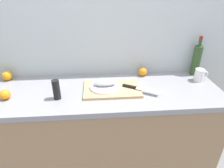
{
  "coord_description": "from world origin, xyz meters",
  "views": [
    {
      "loc": [
        0.04,
        -1.32,
        1.67
      ],
      "look_at": [
        0.14,
        0.0,
        0.95
      ],
      "focal_mm": 31.16,
      "sensor_mm": 36.0,
      "label": 1
    }
  ],
  "objects": [
    {
      "name": "wine_bottle",
      "position": [
        0.91,
        0.23,
        1.04
      ],
      "size": [
        0.07,
        0.07,
        0.35
      ],
      "color": "#2D4723",
      "rests_on": "kitchen_counter"
    },
    {
      "name": "orange_1",
      "position": [
        -0.74,
        0.24,
        0.94
      ],
      "size": [
        0.08,
        0.08,
        0.08
      ],
      "primitive_type": "sphere",
      "color": "orange",
      "rests_on": "kitchen_counter"
    },
    {
      "name": "white_plate",
      "position": [
        0.08,
        0.01,
        0.93
      ],
      "size": [
        0.24,
        0.24,
        0.01
      ],
      "primitive_type": "cylinder",
      "color": "white",
      "rests_on": "cutting_board"
    },
    {
      "name": "cutting_board",
      "position": [
        0.14,
        0.0,
        0.91
      ],
      "size": [
        0.44,
        0.29,
        0.02
      ],
      "primitive_type": "cube",
      "color": "tan",
      "rests_on": "kitchen_counter"
    },
    {
      "name": "chef_knife",
      "position": [
        0.32,
        -0.04,
        0.93
      ],
      "size": [
        0.27,
        0.17,
        0.02
      ],
      "rotation": [
        0.0,
        0.0,
        -0.51
      ],
      "color": "silver",
      "rests_on": "cutting_board"
    },
    {
      "name": "orange_0",
      "position": [
        -0.64,
        -0.07,
        0.94
      ],
      "size": [
        0.08,
        0.08,
        0.08
      ],
      "primitive_type": "sphere",
      "color": "orange",
      "rests_on": "kitchen_counter"
    },
    {
      "name": "ground_plane",
      "position": [
        0.0,
        0.0,
        0.0
      ],
      "size": [
        12.0,
        12.0,
        0.0
      ],
      "primitive_type": "plane",
      "color": "slate"
    },
    {
      "name": "orange_2",
      "position": [
        0.43,
        0.24,
        0.94
      ],
      "size": [
        0.08,
        0.08,
        0.08
      ],
      "primitive_type": "sphere",
      "color": "orange",
      "rests_on": "kitchen_counter"
    },
    {
      "name": "fish_fillet",
      "position": [
        0.08,
        0.01,
        0.95
      ],
      "size": [
        0.18,
        0.08,
        0.04
      ],
      "primitive_type": "ellipsoid",
      "color": "gray",
      "rests_on": "white_plate"
    },
    {
      "name": "back_wall",
      "position": [
        0.0,
        0.33,
        1.25
      ],
      "size": [
        3.2,
        0.05,
        2.5
      ],
      "primitive_type": "cube",
      "color": "silver",
      "rests_on": "ground_plane"
    },
    {
      "name": "coffee_mug_0",
      "position": [
        0.89,
        0.1,
        0.95
      ],
      "size": [
        0.12,
        0.08,
        0.11
      ],
      "color": "white",
      "rests_on": "kitchen_counter"
    },
    {
      "name": "pepper_mill",
      "position": [
        -0.26,
        -0.1,
        0.97
      ],
      "size": [
        0.05,
        0.05,
        0.15
      ],
      "primitive_type": "cylinder",
      "color": "black",
      "rests_on": "kitchen_counter"
    },
    {
      "name": "kitchen_counter",
      "position": [
        0.0,
        0.0,
        0.45
      ],
      "size": [
        2.0,
        0.6,
        0.9
      ],
      "color": "#9E7A56",
      "rests_on": "ground_plane"
    }
  ]
}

